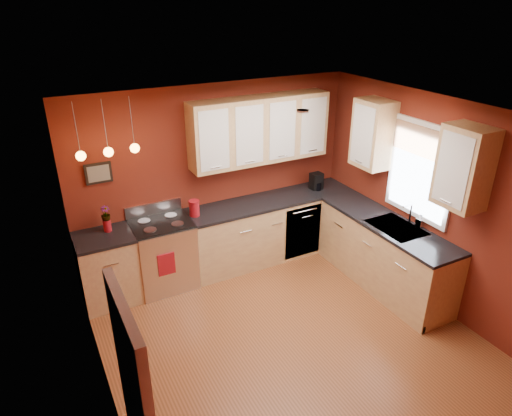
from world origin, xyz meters
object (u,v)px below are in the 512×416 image
gas_range (164,254)px  sink (396,229)px  red_canister (194,208)px  coffee_maker (316,182)px  soap_pump (420,221)px

gas_range → sink: (2.62, -1.50, 0.43)m
sink → red_canister: 2.63m
coffee_maker → sink: bearing=-84.8°
gas_range → red_canister: 0.74m
gas_range → coffee_maker: coffee_maker is taller
red_canister → soap_pump: red_canister is taller
red_canister → soap_pump: (2.40, -1.65, -0.02)m
sink → coffee_maker: 1.53m
gas_range → soap_pump: bearing=-29.7°
soap_pump → coffee_maker: bearing=104.9°
red_canister → soap_pump: bearing=-34.5°
sink → coffee_maker: size_ratio=2.78×
gas_range → sink: sink is taller
sink → soap_pump: (0.25, -0.14, 0.12)m
gas_range → coffee_maker: size_ratio=4.40×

